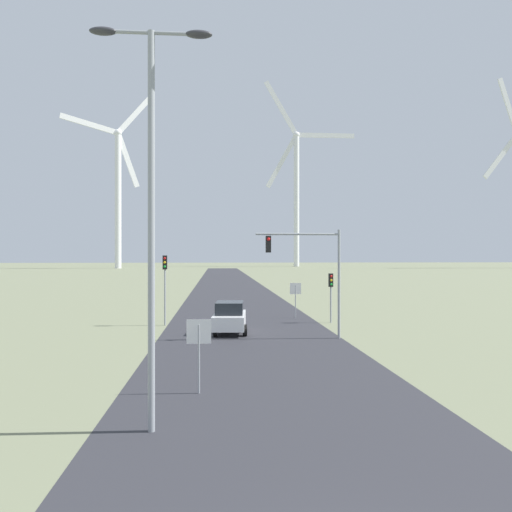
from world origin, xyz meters
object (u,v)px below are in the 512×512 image
object	(u,v)px
stop_sign_far	(295,294)
wind_turbine_left	(118,185)
wind_turbine_center	(296,185)
streetlamp	(151,181)
traffic_light_mast_overhead	(310,261)
stop_sign_near	(199,342)
traffic_light_post_near_right	(331,287)
traffic_light_post_near_left	(165,274)
car_approaching	(230,317)

from	to	relation	value
stop_sign_far	wind_turbine_left	size ratio (longest dim) A/B	0.04
wind_turbine_left	wind_turbine_center	world-z (taller)	wind_turbine_center
streetlamp	traffic_light_mast_overhead	bearing A→B (deg)	64.02
stop_sign_near	traffic_light_post_near_right	size ratio (longest dim) A/B	0.74
traffic_light_post_near_left	wind_turbine_center	world-z (taller)	wind_turbine_center
traffic_light_post_near_left	car_approaching	distance (m)	5.84
traffic_light_post_near_right	car_approaching	bearing A→B (deg)	-150.79
stop_sign_far	car_approaching	distance (m)	8.22
stop_sign_near	traffic_light_post_near_left	xyz separation A→B (m)	(-2.78, 16.10, 1.59)
wind_turbine_center	traffic_light_post_near_right	bearing A→B (deg)	-98.30
traffic_light_mast_overhead	wind_turbine_left	bearing A→B (deg)	104.79
traffic_light_mast_overhead	wind_turbine_left	distance (m)	155.87
traffic_light_post_near_left	traffic_light_post_near_right	world-z (taller)	traffic_light_post_near_left
stop_sign_near	traffic_light_mast_overhead	xyz separation A→B (m)	(5.62, 10.32, 2.54)
traffic_light_post_near_left	wind_turbine_left	distance (m)	148.55
wind_turbine_center	car_approaching	bearing A→B (deg)	-100.37
traffic_light_mast_overhead	wind_turbine_center	xyz separation A→B (m)	(26.90, 172.84, 28.78)
traffic_light_post_near_left	streetlamp	bearing A→B (deg)	-85.07
stop_sign_near	stop_sign_far	size ratio (longest dim) A/B	0.96
stop_sign_far	traffic_light_post_near_left	distance (m)	9.65
car_approaching	wind_turbine_left	xyz separation A→B (m)	(-34.99, 146.45, 27.95)
streetlamp	car_approaching	distance (m)	17.23
stop_sign_near	wind_turbine_left	world-z (taller)	wind_turbine_left
car_approaching	wind_turbine_center	distance (m)	176.26
traffic_light_post_near_left	wind_turbine_center	bearing A→B (deg)	78.07
wind_turbine_left	traffic_light_post_near_right	bearing A→B (deg)	-73.63
streetlamp	wind_turbine_left	distance (m)	167.33
stop_sign_far	traffic_light_post_near_left	world-z (taller)	traffic_light_post_near_left
stop_sign_near	stop_sign_far	distance (m)	20.20
stop_sign_far	car_approaching	bearing A→B (deg)	-127.01
car_approaching	traffic_light_mast_overhead	bearing A→B (deg)	-28.77
stop_sign_near	traffic_light_post_near_right	world-z (taller)	traffic_light_post_near_right
traffic_light_post_near_left	traffic_light_mast_overhead	size ratio (longest dim) A/B	0.76
car_approaching	streetlamp	bearing A→B (deg)	-98.47
stop_sign_near	traffic_light_post_near_right	distance (m)	18.48
traffic_light_post_near_right	car_approaching	world-z (taller)	traffic_light_post_near_right
traffic_light_mast_overhead	wind_turbine_center	size ratio (longest dim) A/B	0.08
streetlamp	traffic_light_post_near_right	world-z (taller)	streetlamp
car_approaching	wind_turbine_left	world-z (taller)	wind_turbine_left
wind_turbine_left	wind_turbine_center	xyz separation A→B (m)	(66.20, 24.02, 4.16)
car_approaching	traffic_light_post_near_right	bearing A→B (deg)	29.21
traffic_light_post_near_left	car_approaching	xyz separation A→B (m)	(4.09, -3.42, -2.38)
traffic_light_post_near_right	wind_turbine_left	bearing A→B (deg)	106.37
traffic_light_post_near_right	wind_turbine_center	size ratio (longest dim) A/B	0.04
traffic_light_post_near_right	wind_turbine_center	distance (m)	171.14
stop_sign_far	wind_turbine_left	world-z (taller)	wind_turbine_left
traffic_light_mast_overhead	wind_turbine_left	size ratio (longest dim) A/B	0.10
stop_sign_near	car_approaching	distance (m)	12.78
streetlamp	wind_turbine_center	bearing A→B (deg)	79.79
streetlamp	wind_turbine_left	world-z (taller)	wind_turbine_left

